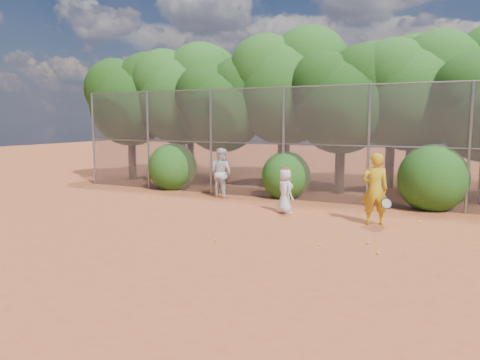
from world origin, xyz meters
The scene contains 23 objects.
ground centered at (0.00, 0.00, 0.00)m, with size 80.00×80.00×0.00m, color #AB4C26.
fence_back centered at (-0.12, 6.00, 2.05)m, with size 20.05×0.09×4.03m.
tree_0 centered at (-9.44, 8.04, 3.93)m, with size 4.38×3.81×6.00m.
tree_1 centered at (-6.94, 8.54, 4.16)m, with size 4.64×4.03×6.35m.
tree_2 centered at (-4.45, 7.83, 3.58)m, with size 3.99×3.47×5.47m.
tree_3 centered at (-1.94, 8.84, 4.40)m, with size 4.89×4.26×6.70m.
tree_4 centered at (0.55, 8.24, 3.76)m, with size 4.19×3.64×5.73m.
tree_5 centered at (3.06, 9.04, 4.05)m, with size 4.51×3.92×6.17m.
tree_9 centered at (-7.94, 10.84, 4.34)m, with size 4.83×4.20×6.62m.
tree_10 centered at (-2.93, 11.05, 4.63)m, with size 5.15×4.48×7.06m.
tree_11 centered at (2.06, 10.64, 4.16)m, with size 4.64×4.03×6.35m.
bush_0 centered at (-6.00, 6.30, 1.00)m, with size 2.00×2.00×2.00m, color #1C4E13.
bush_1 centered at (-1.00, 6.30, 0.90)m, with size 1.80×1.80×1.80m, color #1C4E13.
bush_2 centered at (4.00, 6.30, 1.10)m, with size 2.20×2.20×2.20m, color #1C4E13.
player_yellow centered at (2.76, 3.19, 0.99)m, with size 0.94×0.72×1.97m.
player_teen centered at (0.01, 3.59, 0.70)m, with size 0.80×0.77×1.41m.
player_white centered at (-3.23, 5.40, 0.91)m, with size 1.01×0.87×1.82m.
ball_0 centered at (3.03, 1.05, 0.03)m, with size 0.07×0.07×0.07m, color #B2D226.
ball_1 centered at (2.18, 1.46, 0.03)m, with size 0.07×0.07×0.07m, color #B2D226.
ball_2 centered at (2.07, 0.40, 0.03)m, with size 0.07×0.07×0.07m, color #B2D226.
ball_3 centered at (3.39, 0.29, 0.03)m, with size 0.07×0.07×0.07m, color #B2D226.
ball_4 centered at (-0.26, -0.32, 0.03)m, with size 0.07×0.07×0.07m, color #B2D226.
ball_5 centered at (3.87, 3.95, 0.03)m, with size 0.07×0.07×0.07m, color #B2D226.
Camera 1 is at (5.06, -9.71, 2.87)m, focal length 35.00 mm.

